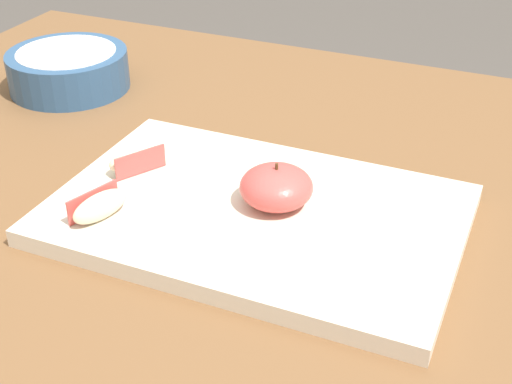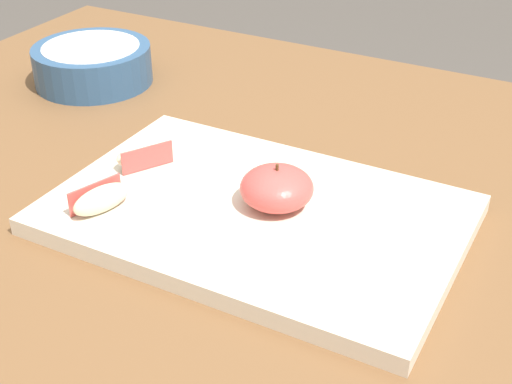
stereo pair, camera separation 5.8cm
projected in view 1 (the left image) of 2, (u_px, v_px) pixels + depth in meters
dining_table at (260, 252)px, 0.94m from camera, size 1.37×0.98×0.77m
cutting_board at (256, 215)px, 0.82m from camera, size 0.46×0.30×0.02m
apple_half_skin_up at (276, 187)px, 0.81m from camera, size 0.08×0.08×0.05m
apple_wedge_front at (100, 206)px, 0.79m from camera, size 0.05×0.07×0.03m
apple_wedge_back at (136, 159)px, 0.88m from camera, size 0.06×0.07×0.03m
ceramic_fruit_bowl at (68, 69)px, 1.14m from camera, size 0.19×0.19×0.06m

